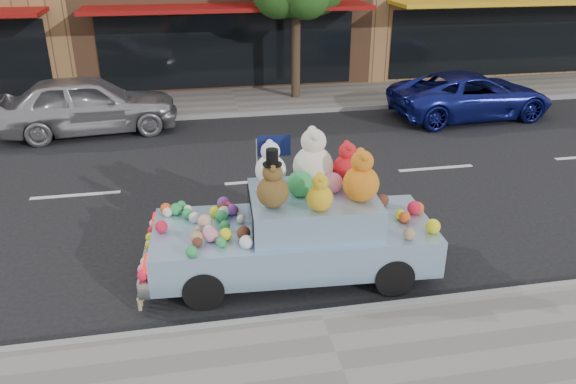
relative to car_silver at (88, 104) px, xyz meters
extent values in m
plane|color=black|center=(4.17, -4.27, -0.80)|extent=(120.00, 120.00, 0.00)
cube|color=gray|center=(4.17, 2.23, -0.74)|extent=(60.00, 3.00, 0.12)
cube|color=gray|center=(4.17, -9.27, -0.73)|extent=(60.00, 0.12, 0.13)
cube|color=gray|center=(4.17, 0.73, -0.73)|extent=(60.00, 0.12, 0.13)
cube|color=black|center=(4.17, 3.71, 0.60)|extent=(8.50, 0.06, 2.40)
cube|color=maroon|center=(4.17, 2.83, 2.10)|extent=(9.00, 1.80, 0.12)
cube|color=black|center=(14.17, 3.71, 0.60)|extent=(8.50, 0.06, 2.40)
cube|color=yellow|center=(14.17, 2.83, 2.10)|extent=(9.00, 1.80, 0.12)
cylinder|color=#38281C|center=(6.17, 2.23, 0.80)|extent=(0.28, 0.28, 3.20)
imported|color=#B0B0B5|center=(0.00, 0.00, 0.00)|extent=(4.85, 2.38, 1.59)
imported|color=navy|center=(10.86, -0.60, -0.13)|extent=(4.92, 2.55, 1.33)
cylinder|color=black|center=(5.39, -8.85, -0.50)|extent=(0.61, 0.24, 0.60)
cylinder|color=black|center=(5.49, -7.29, -0.50)|extent=(0.61, 0.24, 0.60)
cylinder|color=black|center=(2.60, -8.67, -0.50)|extent=(0.61, 0.24, 0.60)
cylinder|color=black|center=(2.70, -7.12, -0.50)|extent=(0.61, 0.24, 0.60)
cube|color=#93B8DC|center=(4.04, -7.98, -0.25)|extent=(4.40, 1.97, 0.60)
cube|color=#93B8DC|center=(4.34, -8.00, 0.30)|extent=(1.99, 1.62, 0.50)
cube|color=silver|center=(1.83, -7.84, -0.40)|extent=(0.27, 1.79, 0.26)
cube|color=red|center=(1.83, -8.52, -0.08)|extent=(0.08, 0.28, 0.16)
cube|color=red|center=(1.92, -7.17, -0.08)|extent=(0.08, 0.28, 0.16)
cube|color=black|center=(3.40, -7.94, 0.30)|extent=(0.12, 1.30, 0.40)
sphere|color=brown|center=(3.67, -8.31, 0.79)|extent=(0.47, 0.47, 0.47)
sphere|color=brown|center=(3.67, -8.31, 1.09)|extent=(0.29, 0.29, 0.29)
sphere|color=brown|center=(3.67, -8.41, 1.18)|extent=(0.11, 0.11, 0.11)
sphere|color=brown|center=(3.67, -8.21, 1.18)|extent=(0.11, 0.11, 0.11)
cylinder|color=black|center=(3.67, -8.31, 1.21)|extent=(0.27, 0.27, 0.02)
cylinder|color=black|center=(3.67, -8.31, 1.32)|extent=(0.17, 0.17, 0.22)
sphere|color=#F0E5BF|center=(4.42, -7.66, 0.87)|extent=(0.63, 0.63, 0.63)
sphere|color=#F0E5BF|center=(4.42, -7.66, 1.28)|extent=(0.39, 0.39, 0.39)
sphere|color=#F0E5BF|center=(4.42, -7.79, 1.40)|extent=(0.15, 0.15, 0.15)
sphere|color=#F0E5BF|center=(4.42, -7.52, 1.40)|extent=(0.15, 0.15, 0.15)
sphere|color=#CE6813|center=(4.97, -8.34, 0.82)|extent=(0.54, 0.54, 0.54)
sphere|color=#CE6813|center=(4.97, -8.34, 1.17)|extent=(0.33, 0.33, 0.33)
sphere|color=#CE6813|center=(4.97, -8.46, 1.27)|extent=(0.13, 0.13, 0.13)
sphere|color=#CE6813|center=(4.97, -8.23, 1.27)|extent=(0.13, 0.13, 0.13)
sphere|color=red|center=(4.97, -7.64, 0.78)|extent=(0.45, 0.45, 0.45)
sphere|color=red|center=(4.97, -7.64, 1.07)|extent=(0.28, 0.28, 0.28)
sphere|color=red|center=(4.97, -7.74, 1.16)|extent=(0.11, 0.11, 0.11)
sphere|color=red|center=(4.97, -7.54, 1.16)|extent=(0.11, 0.11, 0.11)
sphere|color=white|center=(3.77, -7.52, 0.80)|extent=(0.48, 0.48, 0.48)
sphere|color=white|center=(3.77, -7.52, 1.11)|extent=(0.30, 0.30, 0.30)
sphere|color=white|center=(3.77, -7.62, 1.21)|extent=(0.11, 0.11, 0.11)
sphere|color=white|center=(3.77, -7.41, 1.21)|extent=(0.11, 0.11, 0.11)
sphere|color=gold|center=(4.31, -8.55, 0.74)|extent=(0.38, 0.38, 0.38)
sphere|color=gold|center=(4.31, -8.55, 0.99)|extent=(0.23, 0.23, 0.23)
sphere|color=gold|center=(4.31, -8.63, 1.06)|extent=(0.09, 0.09, 0.09)
sphere|color=gold|center=(4.31, -8.47, 1.06)|extent=(0.09, 0.09, 0.09)
sphere|color=#268D42|center=(4.14, -7.99, 0.73)|extent=(0.40, 0.40, 0.40)
sphere|color=pink|center=(4.65, -7.97, 0.70)|extent=(0.32, 0.32, 0.32)
sphere|color=#268D42|center=(2.45, -7.47, 0.14)|extent=(0.17, 0.17, 0.17)
sphere|color=#E54B15|center=(2.12, -7.23, 0.15)|extent=(0.18, 0.18, 0.18)
sphere|color=#522617|center=(3.00, -7.47, 0.16)|extent=(0.22, 0.22, 0.22)
sphere|color=#268D42|center=(2.47, -8.66, 0.14)|extent=(0.17, 0.17, 0.17)
sphere|color=yellow|center=(2.88, -7.50, 0.15)|extent=(0.19, 0.19, 0.19)
sphere|color=beige|center=(2.14, -7.34, 0.13)|extent=(0.15, 0.15, 0.15)
sphere|color=#268D42|center=(2.99, -7.97, 0.13)|extent=(0.16, 0.16, 0.16)
sphere|color=#522617|center=(3.18, -7.46, 0.13)|extent=(0.16, 0.16, 0.16)
sphere|color=silver|center=(3.24, -8.56, 0.15)|extent=(0.20, 0.20, 0.20)
sphere|color=#522617|center=(2.56, -8.39, 0.13)|extent=(0.15, 0.15, 0.15)
sphere|color=yellow|center=(2.98, -8.26, 0.15)|extent=(0.19, 0.19, 0.19)
sphere|color=silver|center=(2.74, -8.10, 0.14)|extent=(0.17, 0.17, 0.17)
sphere|color=pink|center=(2.76, -8.27, 0.16)|extent=(0.22, 0.22, 0.22)
sphere|color=#268D42|center=(2.36, -7.12, 0.13)|extent=(0.15, 0.15, 0.15)
sphere|color=#268D42|center=(2.90, -8.46, 0.13)|extent=(0.15, 0.15, 0.15)
sphere|color=#268D42|center=(2.87, -7.47, 0.14)|extent=(0.17, 0.17, 0.17)
sphere|color=red|center=(3.09, -7.40, 0.15)|extent=(0.19, 0.19, 0.19)
sphere|color=#977A53|center=(2.58, -8.03, 0.12)|extent=(0.14, 0.14, 0.14)
sphere|color=#6D2F92|center=(3.14, -7.47, 0.15)|extent=(0.19, 0.19, 0.19)
sphere|color=silver|center=(3.01, -7.52, 0.15)|extent=(0.20, 0.20, 0.20)
sphere|color=#6D2F92|center=(3.03, -7.21, 0.16)|extent=(0.20, 0.20, 0.20)
sphere|color=#522617|center=(3.24, -8.29, 0.16)|extent=(0.20, 0.20, 0.20)
sphere|color=beige|center=(2.46, -7.26, 0.12)|extent=(0.13, 0.13, 0.13)
sphere|color=#268D42|center=(2.27, -7.30, 0.15)|extent=(0.20, 0.20, 0.20)
sphere|color=#977A53|center=(2.56, -8.29, 0.15)|extent=(0.19, 0.19, 0.19)
sphere|color=silver|center=(2.55, -7.62, 0.14)|extent=(0.17, 0.17, 0.17)
sphere|color=beige|center=(3.26, -7.77, 0.12)|extent=(0.14, 0.14, 0.14)
sphere|color=red|center=(2.05, -7.85, 0.15)|extent=(0.19, 0.19, 0.19)
sphere|color=#268D42|center=(2.96, -7.69, 0.15)|extent=(0.20, 0.20, 0.20)
sphere|color=#D8A88C|center=(2.70, -7.85, 0.17)|extent=(0.22, 0.22, 0.22)
sphere|color=beige|center=(1.80, -8.26, -0.19)|extent=(0.15, 0.15, 0.15)
sphere|color=silver|center=(1.84, -7.73, -0.20)|extent=(0.12, 0.12, 0.12)
sphere|color=pink|center=(1.79, -8.49, -0.18)|extent=(0.17, 0.17, 0.17)
sphere|color=beige|center=(1.88, -7.03, -0.20)|extent=(0.13, 0.13, 0.13)
sphere|color=yellow|center=(1.84, -7.73, -0.20)|extent=(0.12, 0.12, 0.12)
sphere|color=beige|center=(1.79, -8.47, -0.18)|extent=(0.16, 0.16, 0.16)
sphere|color=red|center=(1.78, -8.62, -0.19)|extent=(0.16, 0.16, 0.16)
sphere|color=red|center=(1.86, -7.28, -0.20)|extent=(0.14, 0.14, 0.14)
sphere|color=yellow|center=(1.85, -7.52, -0.19)|extent=(0.15, 0.15, 0.15)
sphere|color=yellow|center=(6.03, -8.64, 0.17)|extent=(0.23, 0.23, 0.23)
sphere|color=#E54B15|center=(6.06, -7.99, 0.16)|extent=(0.21, 0.21, 0.21)
sphere|color=#522617|center=(5.62, -7.61, 0.16)|extent=(0.21, 0.21, 0.21)
sphere|color=#977A53|center=(5.61, -8.76, 0.15)|extent=(0.18, 0.18, 0.18)
sphere|color=yellow|center=(5.72, -8.13, 0.14)|extent=(0.17, 0.17, 0.17)
sphere|color=red|center=(6.01, -8.00, 0.17)|extent=(0.23, 0.23, 0.23)
sphere|color=#E54B15|center=(5.75, -8.23, 0.14)|extent=(0.18, 0.18, 0.18)
cylinder|color=#997A54|center=(1.69, -8.69, -0.63)|extent=(0.06, 0.06, 0.17)
sphere|color=#997A54|center=(1.69, -8.69, -0.54)|extent=(0.07, 0.07, 0.07)
cylinder|color=#997A54|center=(1.70, -8.57, -0.63)|extent=(0.06, 0.06, 0.17)
sphere|color=#997A54|center=(1.70, -8.57, -0.54)|extent=(0.07, 0.07, 0.07)
cylinder|color=#997A54|center=(1.71, -8.46, -0.63)|extent=(0.06, 0.06, 0.17)
sphere|color=#997A54|center=(1.71, -8.46, -0.54)|extent=(0.07, 0.07, 0.07)
cylinder|color=#997A54|center=(1.72, -8.35, -0.63)|extent=(0.06, 0.06, 0.17)
sphere|color=#997A54|center=(1.72, -8.35, -0.54)|extent=(0.07, 0.07, 0.07)
cylinder|color=#997A54|center=(1.72, -8.23, -0.63)|extent=(0.06, 0.06, 0.17)
sphere|color=#997A54|center=(1.72, -8.23, -0.54)|extent=(0.07, 0.07, 0.07)
cylinder|color=#997A54|center=(1.73, -8.12, -0.63)|extent=(0.06, 0.06, 0.17)
sphere|color=#997A54|center=(1.73, -8.12, -0.54)|extent=(0.07, 0.07, 0.07)
cylinder|color=#997A54|center=(1.74, -8.01, -0.63)|extent=(0.06, 0.06, 0.17)
sphere|color=#997A54|center=(1.74, -8.01, -0.54)|extent=(0.07, 0.07, 0.07)
cylinder|color=#997A54|center=(1.74, -7.89, -0.63)|extent=(0.06, 0.06, 0.17)
sphere|color=#997A54|center=(1.74, -7.89, -0.54)|extent=(0.07, 0.07, 0.07)
cylinder|color=#997A54|center=(1.75, -7.78, -0.63)|extent=(0.06, 0.06, 0.17)
sphere|color=#997A54|center=(1.75, -7.78, -0.54)|extent=(0.07, 0.07, 0.07)
cylinder|color=#997A54|center=(1.76, -7.67, -0.63)|extent=(0.06, 0.06, 0.17)
sphere|color=#997A54|center=(1.76, -7.67, -0.54)|extent=(0.07, 0.07, 0.07)
cylinder|color=#997A54|center=(1.77, -7.55, -0.63)|extent=(0.06, 0.06, 0.17)
sphere|color=#997A54|center=(1.77, -7.55, -0.54)|extent=(0.07, 0.07, 0.07)
cylinder|color=#997A54|center=(1.77, -7.44, -0.63)|extent=(0.06, 0.06, 0.17)
sphere|color=#997A54|center=(1.77, -7.44, -0.54)|extent=(0.07, 0.07, 0.07)
cylinder|color=#997A54|center=(1.78, -7.33, -0.63)|extent=(0.06, 0.06, 0.17)
sphere|color=#997A54|center=(1.78, -7.33, -0.54)|extent=(0.07, 0.07, 0.07)
cylinder|color=#997A54|center=(1.79, -7.22, -0.63)|extent=(0.06, 0.06, 0.17)
sphere|color=#997A54|center=(1.79, -7.22, -0.54)|extent=(0.07, 0.07, 0.07)
cylinder|color=#997A54|center=(1.80, -7.10, -0.63)|extent=(0.06, 0.06, 0.17)
sphere|color=#997A54|center=(1.80, -7.10, -0.54)|extent=(0.07, 0.07, 0.07)
cylinder|color=#997A54|center=(1.80, -6.99, -0.63)|extent=(0.06, 0.06, 0.17)
sphere|color=#997A54|center=(1.80, -6.99, -0.54)|extent=(0.07, 0.07, 0.07)
cylinder|color=silver|center=(3.59, -7.30, 0.90)|extent=(0.02, 0.02, 0.70)
cube|color=#0C1447|center=(3.87, -7.30, 1.11)|extent=(0.52, 0.05, 0.34)
camera|label=1|loc=(2.52, -15.50, 4.08)|focal=35.00mm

